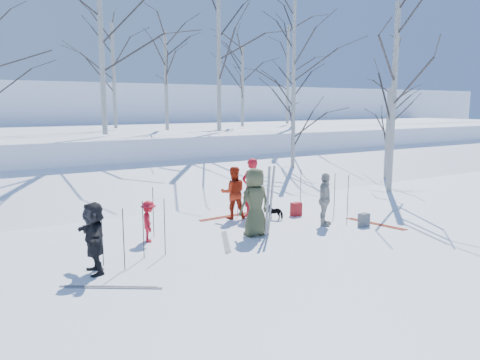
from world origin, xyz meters
TOP-DOWN VIEW (x-y plane):
  - ground at (0.00, 0.00)m, footprint 120.00×120.00m
  - snow_ramp at (0.00, 7.00)m, footprint 70.00×9.49m
  - snow_plateau at (0.00, 17.00)m, footprint 70.00×18.00m
  - far_hill at (0.00, 38.00)m, footprint 90.00×30.00m
  - skier_olive_center at (-0.35, 0.18)m, footprint 0.92×0.63m
  - skier_red_north at (0.78, 2.09)m, footprint 0.69×0.47m
  - skier_redor_behind at (0.14, 2.12)m, footprint 0.96×0.87m
  - skier_red_seated at (-2.98, 1.12)m, footprint 0.61×0.78m
  - skier_cream_east at (1.96, 0.00)m, footprint 0.95×0.84m
  - skier_grey_west at (-4.75, -0.42)m, footprint 0.54×1.43m
  - dog at (1.16, 1.36)m, footprint 0.55×0.57m
  - upright_ski_left at (-0.13, -0.09)m, footprint 0.08×0.16m
  - upright_ski_right at (0.02, -0.04)m, footprint 0.13×0.23m
  - ski_pair_a at (-4.72, -1.40)m, footprint 1.95×2.08m
  - ski_pair_b at (3.34, -0.70)m, footprint 0.91×1.97m
  - ski_pair_c at (-1.30, 0.08)m, footprint 1.72×2.06m
  - ski_pair_d at (0.04, 2.40)m, footprint 0.45×1.93m
  - ski_pole_a at (2.73, 2.05)m, footprint 0.02×0.02m
  - ski_pole_b at (3.13, 0.85)m, footprint 0.02×0.02m
  - ski_pole_c at (-4.17, -0.56)m, footprint 0.02×0.02m
  - ski_pole_d at (-4.48, -0.05)m, footprint 0.02×0.02m
  - ski_pole_e at (0.36, 2.21)m, footprint 0.02×0.02m
  - ski_pole_f at (3.23, 0.35)m, footprint 0.02×0.02m
  - ski_pole_g at (1.08, 2.42)m, footprint 0.02×0.02m
  - ski_pole_h at (-2.69, 1.53)m, footprint 0.02×0.02m
  - ski_pole_i at (-3.04, -0.09)m, footprint 0.02×0.02m
  - ski_pole_j at (-3.55, -0.04)m, footprint 0.02×0.02m
  - backpack_red at (2.01, 1.37)m, footprint 0.32×0.22m
  - backpack_grey at (2.86, -0.69)m, footprint 0.30×0.20m
  - backpack_dark at (1.04, 2.25)m, footprint 0.34×0.24m
  - birch_plateau_a at (9.83, 11.57)m, footprint 5.76×5.76m
  - birch_plateau_b at (-1.33, 10.55)m, footprint 5.93×5.93m
  - birch_plateau_c at (7.58, 13.48)m, footprint 3.87×3.87m
  - birch_plateau_e at (0.64, 15.44)m, footprint 4.47×4.47m
  - birch_plateau_h at (12.42, 15.47)m, footprint 5.08×5.08m
  - birch_plateau_i at (2.28, 12.20)m, footprint 3.98×3.98m
  - birch_plateau_j at (4.33, 10.46)m, footprint 5.41×5.41m
  - birch_edge_b at (7.89, 2.73)m, footprint 5.77×5.77m
  - birch_edge_c at (9.76, 4.55)m, footprint 3.55×3.55m
  - birch_edge_e at (5.84, 6.45)m, footprint 3.74×3.74m

SIDE VIEW (x-z plane):
  - ground at x=0.00m, z-range 0.00..0.00m
  - ski_pair_a at x=-4.72m, z-range 0.00..0.02m
  - ski_pair_b at x=3.34m, z-range 0.00..0.02m
  - ski_pair_c at x=-1.30m, z-range 0.00..0.02m
  - ski_pair_d at x=0.04m, z-range 0.00..0.02m
  - snow_ramp at x=0.00m, z-range -1.91..2.21m
  - backpack_grey at x=2.86m, z-range 0.00..0.38m
  - backpack_dark at x=1.04m, z-range 0.00..0.40m
  - backpack_red at x=2.01m, z-range 0.00..0.42m
  - dog at x=1.16m, z-range 0.00..0.46m
  - skier_red_seated at x=-2.98m, z-range 0.00..1.07m
  - ski_pole_a at x=2.73m, z-range 0.00..1.34m
  - ski_pole_b at x=3.13m, z-range 0.00..1.34m
  - ski_pole_c at x=-4.17m, z-range 0.00..1.34m
  - ski_pole_d at x=-4.48m, z-range 0.00..1.34m
  - ski_pole_e at x=0.36m, z-range 0.00..1.34m
  - ski_pole_f at x=3.23m, z-range 0.00..1.34m
  - ski_pole_g at x=1.08m, z-range 0.00..1.34m
  - ski_pole_h at x=-2.69m, z-range 0.00..1.34m
  - ski_pole_i at x=-3.04m, z-range 0.00..1.34m
  - ski_pole_j at x=-3.55m, z-range 0.00..1.34m
  - skier_grey_west at x=-4.75m, z-range 0.00..1.52m
  - skier_cream_east at x=1.96m, z-range 0.00..1.54m
  - skier_redor_behind at x=0.14m, z-range 0.00..1.62m
  - skier_olive_center at x=-0.35m, z-range 0.00..1.83m
  - skier_red_north at x=0.78m, z-range 0.00..1.84m
  - upright_ski_left at x=-0.13m, z-range 0.00..1.90m
  - upright_ski_right at x=0.02m, z-range 0.00..1.90m
  - snow_plateau at x=0.00m, z-range -0.10..2.10m
  - far_hill at x=0.00m, z-range -1.00..5.00m
  - birch_edge_c at x=9.76m, z-range 0.00..4.22m
  - birch_edge_e at x=5.84m, z-range 0.00..4.49m
  - birch_edge_b at x=7.89m, z-range 0.00..7.38m
  - birch_plateau_c at x=7.58m, z-range 2.20..6.87m
  - birch_plateau_i at x=2.28m, z-range 2.20..7.03m
  - birch_plateau_e at x=0.64m, z-range 2.20..7.73m
  - birch_plateau_h at x=12.42m, z-range 2.20..8.61m
  - birch_plateau_j at x=4.33m, z-range 2.20..9.07m
  - birch_plateau_a at x=9.83m, z-range 2.20..9.58m
  - birch_plateau_b at x=-1.33m, z-range 2.20..9.81m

